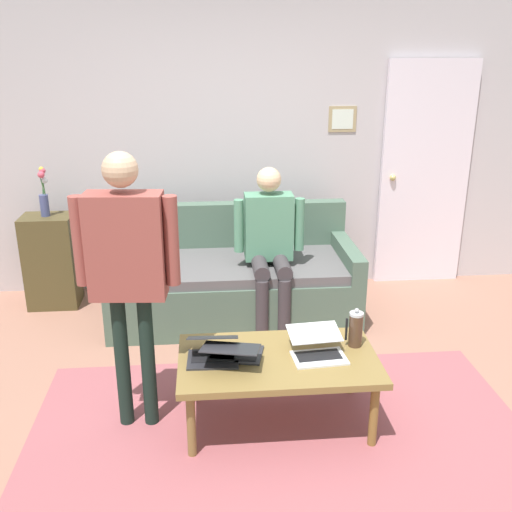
{
  "coord_description": "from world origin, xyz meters",
  "views": [
    {
      "loc": [
        0.29,
        3.04,
        2.14
      ],
      "look_at": [
        -0.04,
        -0.69,
        0.8
      ],
      "focal_mm": 41.08,
      "sensor_mm": 36.0,
      "label": 1
    }
  ],
  "objects_px": {
    "person_seated": "(270,240)",
    "flower_vase": "(44,195)",
    "coffee_table": "(278,364)",
    "person_standing": "(127,259)",
    "interior_door": "(425,176)",
    "laptop_right": "(213,351)",
    "side_shelf": "(52,261)",
    "laptop_center": "(233,352)",
    "couch": "(233,280)",
    "laptop_left": "(317,349)",
    "french_press": "(356,329)"
  },
  "relations": [
    {
      "from": "laptop_right",
      "to": "person_seated",
      "type": "bearing_deg",
      "value": -110.13
    },
    {
      "from": "laptop_center",
      "to": "flower_vase",
      "type": "relative_size",
      "value": 0.99
    },
    {
      "from": "laptop_left",
      "to": "laptop_right",
      "type": "distance_m",
      "value": 0.61
    },
    {
      "from": "laptop_left",
      "to": "french_press",
      "type": "distance_m",
      "value": 0.28
    },
    {
      "from": "laptop_right",
      "to": "couch",
      "type": "bearing_deg",
      "value": -97.31
    },
    {
      "from": "coffee_table",
      "to": "laptop_center",
      "type": "height_order",
      "value": "laptop_center"
    },
    {
      "from": "french_press",
      "to": "side_shelf",
      "type": "distance_m",
      "value": 2.84
    },
    {
      "from": "side_shelf",
      "to": "laptop_center",
      "type": "bearing_deg",
      "value": 128.13
    },
    {
      "from": "laptop_left",
      "to": "flower_vase",
      "type": "relative_size",
      "value": 0.83
    },
    {
      "from": "laptop_left",
      "to": "side_shelf",
      "type": "distance_m",
      "value": 2.71
    },
    {
      "from": "couch",
      "to": "coffee_table",
      "type": "bearing_deg",
      "value": 96.81
    },
    {
      "from": "french_press",
      "to": "person_seated",
      "type": "distance_m",
      "value": 1.28
    },
    {
      "from": "person_seated",
      "to": "side_shelf",
      "type": "bearing_deg",
      "value": -17.17
    },
    {
      "from": "laptop_center",
      "to": "person_standing",
      "type": "xyz_separation_m",
      "value": [
        0.57,
        -0.06,
        0.57
      ]
    },
    {
      "from": "coffee_table",
      "to": "person_standing",
      "type": "height_order",
      "value": "person_standing"
    },
    {
      "from": "laptop_left",
      "to": "flower_vase",
      "type": "bearing_deg",
      "value": -43.73
    },
    {
      "from": "laptop_left",
      "to": "laptop_right",
      "type": "xyz_separation_m",
      "value": [
        0.61,
        -0.02,
        0.0
      ]
    },
    {
      "from": "laptop_center",
      "to": "side_shelf",
      "type": "relative_size",
      "value": 0.51
    },
    {
      "from": "laptop_left",
      "to": "laptop_center",
      "type": "bearing_deg",
      "value": 0.06
    },
    {
      "from": "laptop_left",
      "to": "laptop_center",
      "type": "relative_size",
      "value": 0.84
    },
    {
      "from": "couch",
      "to": "person_seated",
      "type": "relative_size",
      "value": 1.56
    },
    {
      "from": "person_seated",
      "to": "flower_vase",
      "type": "bearing_deg",
      "value": -17.22
    },
    {
      "from": "interior_door",
      "to": "laptop_center",
      "type": "bearing_deg",
      "value": 48.96
    },
    {
      "from": "interior_door",
      "to": "laptop_center",
      "type": "distance_m",
      "value": 2.91
    },
    {
      "from": "flower_vase",
      "to": "laptop_right",
      "type": "bearing_deg",
      "value": 126.05
    },
    {
      "from": "laptop_left",
      "to": "laptop_right",
      "type": "height_order",
      "value": "laptop_right"
    },
    {
      "from": "couch",
      "to": "flower_vase",
      "type": "xyz_separation_m",
      "value": [
        1.54,
        -0.34,
        0.69
      ]
    },
    {
      "from": "side_shelf",
      "to": "person_seated",
      "type": "relative_size",
      "value": 0.63
    },
    {
      "from": "laptop_right",
      "to": "person_standing",
      "type": "height_order",
      "value": "person_standing"
    },
    {
      "from": "interior_door",
      "to": "laptop_center",
      "type": "relative_size",
      "value": 5.04
    },
    {
      "from": "side_shelf",
      "to": "couch",
      "type": "bearing_deg",
      "value": 167.73
    },
    {
      "from": "laptop_right",
      "to": "french_press",
      "type": "xyz_separation_m",
      "value": [
        -0.86,
        -0.08,
        0.07
      ]
    },
    {
      "from": "person_standing",
      "to": "person_seated",
      "type": "xyz_separation_m",
      "value": [
        -0.92,
        -1.25,
        -0.32
      ]
    },
    {
      "from": "interior_door",
      "to": "couch",
      "type": "relative_size",
      "value": 1.03
    },
    {
      "from": "flower_vase",
      "to": "person_standing",
      "type": "xyz_separation_m",
      "value": [
        -0.89,
        1.81,
        0.06
      ]
    },
    {
      "from": "coffee_table",
      "to": "laptop_left",
      "type": "relative_size",
      "value": 3.38
    },
    {
      "from": "laptop_right",
      "to": "french_press",
      "type": "distance_m",
      "value": 0.86
    },
    {
      "from": "couch",
      "to": "laptop_center",
      "type": "xyz_separation_m",
      "value": [
        0.08,
        1.54,
        0.18
      ]
    },
    {
      "from": "coffee_table",
      "to": "laptop_left",
      "type": "xyz_separation_m",
      "value": [
        -0.23,
        -0.01,
        0.09
      ]
    },
    {
      "from": "laptop_center",
      "to": "french_press",
      "type": "bearing_deg",
      "value": -172.39
    },
    {
      "from": "laptop_center",
      "to": "laptop_right",
      "type": "relative_size",
      "value": 1.34
    },
    {
      "from": "interior_door",
      "to": "laptop_center",
      "type": "xyz_separation_m",
      "value": [
        1.88,
        2.16,
        -0.54
      ]
    },
    {
      "from": "side_shelf",
      "to": "person_standing",
      "type": "distance_m",
      "value": 2.12
    },
    {
      "from": "laptop_center",
      "to": "laptop_right",
      "type": "bearing_deg",
      "value": -10.13
    },
    {
      "from": "laptop_left",
      "to": "person_seated",
      "type": "bearing_deg",
      "value": -84.0
    },
    {
      "from": "person_standing",
      "to": "person_seated",
      "type": "distance_m",
      "value": 1.59
    },
    {
      "from": "laptop_right",
      "to": "flower_vase",
      "type": "relative_size",
      "value": 0.74
    },
    {
      "from": "interior_door",
      "to": "laptop_right",
      "type": "distance_m",
      "value": 2.98
    },
    {
      "from": "laptop_center",
      "to": "person_seated",
      "type": "bearing_deg",
      "value": -105.17
    },
    {
      "from": "coffee_table",
      "to": "french_press",
      "type": "bearing_deg",
      "value": -167.8
    }
  ]
}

